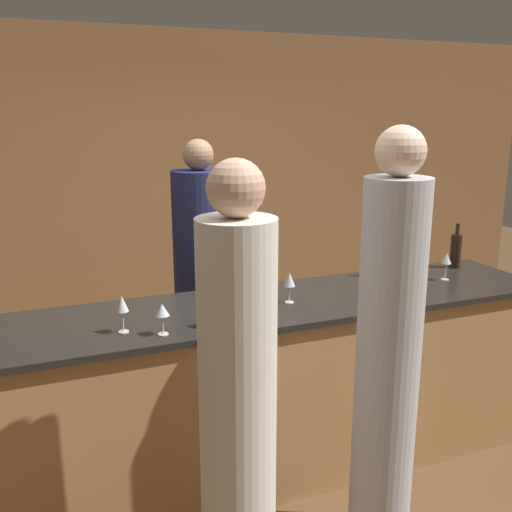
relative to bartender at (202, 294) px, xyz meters
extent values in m
plane|color=brown|center=(0.22, -0.77, -0.89)|extent=(14.00, 14.00, 0.00)
cube|color=olive|center=(0.22, 1.63, 0.51)|extent=(8.00, 0.06, 2.80)
cube|color=#B27F4C|center=(0.22, -0.77, -0.39)|extent=(3.28, 0.67, 1.02)
cube|color=black|center=(0.22, -0.77, 0.14)|extent=(3.34, 0.73, 0.04)
cylinder|color=#1E234C|center=(0.00, 0.00, -0.03)|extent=(0.36, 0.36, 1.72)
sphere|color=#A37556|center=(0.00, 0.00, 0.93)|extent=(0.20, 0.20, 0.20)
cylinder|color=#B2B2B7|center=(0.46, -1.49, 0.01)|extent=(0.30, 0.30, 1.81)
sphere|color=beige|center=(0.46, -1.49, 1.03)|extent=(0.22, 0.22, 0.22)
cylinder|color=silver|center=(-0.32, -1.60, -0.04)|extent=(0.31, 0.31, 1.71)
sphere|color=tan|center=(-0.32, -1.60, 0.92)|extent=(0.22, 0.22, 0.22)
cylinder|color=black|center=(1.64, -0.55, 0.27)|extent=(0.07, 0.07, 0.23)
cylinder|color=black|center=(1.64, -0.55, 0.43)|extent=(0.03, 0.03, 0.07)
cylinder|color=black|center=(1.12, -0.58, 0.27)|extent=(0.07, 0.07, 0.22)
cylinder|color=black|center=(1.12, -0.58, 0.43)|extent=(0.03, 0.03, 0.09)
cylinder|color=silver|center=(-0.23, -1.01, 0.16)|extent=(0.05, 0.05, 0.00)
cylinder|color=silver|center=(-0.23, -1.01, 0.21)|extent=(0.01, 0.01, 0.09)
cone|color=silver|center=(-0.23, -1.01, 0.29)|extent=(0.07, 0.07, 0.06)
cylinder|color=silver|center=(1.09, -0.82, 0.16)|extent=(0.05, 0.05, 0.00)
cylinder|color=silver|center=(1.09, -0.82, 0.20)|extent=(0.01, 0.01, 0.08)
cone|color=silver|center=(1.09, -0.82, 0.28)|extent=(0.08, 0.08, 0.07)
cylinder|color=silver|center=(1.38, -0.77, 0.16)|extent=(0.05, 0.05, 0.00)
cylinder|color=silver|center=(1.38, -0.77, 0.21)|extent=(0.01, 0.01, 0.10)
cone|color=silver|center=(1.38, -0.77, 0.30)|extent=(0.06, 0.06, 0.07)
cylinder|color=silver|center=(0.27, -0.81, 0.16)|extent=(0.05, 0.05, 0.00)
cylinder|color=silver|center=(0.27, -0.81, 0.21)|extent=(0.01, 0.01, 0.09)
cone|color=silver|center=(0.27, -0.81, 0.29)|extent=(0.06, 0.06, 0.08)
cylinder|color=silver|center=(-0.48, -1.01, 0.16)|extent=(0.05, 0.05, 0.00)
cylinder|color=silver|center=(-0.48, -1.01, 0.21)|extent=(0.01, 0.01, 0.09)
cone|color=silver|center=(-0.48, -1.01, 0.28)|extent=(0.07, 0.07, 0.06)
cylinder|color=silver|center=(-0.66, -0.91, 0.16)|extent=(0.05, 0.05, 0.00)
cylinder|color=silver|center=(-0.66, -0.91, 0.21)|extent=(0.01, 0.01, 0.10)
cone|color=silver|center=(-0.66, -0.91, 0.30)|extent=(0.06, 0.06, 0.08)
camera|label=1|loc=(-1.01, -3.55, 1.19)|focal=40.00mm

